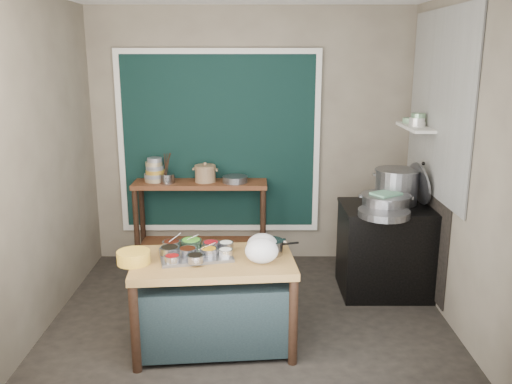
{
  "coord_description": "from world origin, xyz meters",
  "views": [
    {
      "loc": [
        0.05,
        -4.45,
        2.3
      ],
      "look_at": [
        0.06,
        0.25,
        1.1
      ],
      "focal_mm": 38.0,
      "sensor_mm": 36.0,
      "label": 1
    }
  ],
  "objects_px": {
    "back_counter": "(201,223)",
    "yellow_basin": "(134,257)",
    "ceramic_crock": "(205,174)",
    "prep_table": "(214,303)",
    "stove_block": "(387,251)",
    "condiment_tray": "(196,255)",
    "saucepan": "(270,247)",
    "steamer": "(386,202)",
    "stock_pot": "(396,186)",
    "utensil_cup": "(167,178)"
  },
  "relations": [
    {
      "from": "stove_block",
      "to": "ceramic_crock",
      "type": "distance_m",
      "value": 2.07
    },
    {
      "from": "saucepan",
      "to": "ceramic_crock",
      "type": "relative_size",
      "value": 0.9
    },
    {
      "from": "steamer",
      "to": "stove_block",
      "type": "bearing_deg",
      "value": 59.2
    },
    {
      "from": "utensil_cup",
      "to": "ceramic_crock",
      "type": "xyz_separation_m",
      "value": [
        0.41,
        0.06,
        0.03
      ]
    },
    {
      "from": "stove_block",
      "to": "stock_pot",
      "type": "bearing_deg",
      "value": 54.56
    },
    {
      "from": "yellow_basin",
      "to": "steamer",
      "type": "distance_m",
      "value": 2.37
    },
    {
      "from": "yellow_basin",
      "to": "saucepan",
      "type": "height_order",
      "value": "saucepan"
    },
    {
      "from": "stove_block",
      "to": "steamer",
      "type": "bearing_deg",
      "value": -120.8
    },
    {
      "from": "stove_block",
      "to": "ceramic_crock",
      "type": "bearing_deg",
      "value": 158.32
    },
    {
      "from": "prep_table",
      "to": "saucepan",
      "type": "relative_size",
      "value": 5.75
    },
    {
      "from": "back_counter",
      "to": "stove_block",
      "type": "relative_size",
      "value": 1.61
    },
    {
      "from": "prep_table",
      "to": "steamer",
      "type": "bearing_deg",
      "value": 25.41
    },
    {
      "from": "back_counter",
      "to": "utensil_cup",
      "type": "height_order",
      "value": "utensil_cup"
    },
    {
      "from": "saucepan",
      "to": "stock_pot",
      "type": "distance_m",
      "value": 1.65
    },
    {
      "from": "utensil_cup",
      "to": "ceramic_crock",
      "type": "height_order",
      "value": "ceramic_crock"
    },
    {
      "from": "condiment_tray",
      "to": "utensil_cup",
      "type": "distance_m",
      "value": 1.75
    },
    {
      "from": "stock_pot",
      "to": "steamer",
      "type": "bearing_deg",
      "value": -122.82
    },
    {
      "from": "stove_block",
      "to": "saucepan",
      "type": "distance_m",
      "value": 1.56
    },
    {
      "from": "back_counter",
      "to": "yellow_basin",
      "type": "height_order",
      "value": "back_counter"
    },
    {
      "from": "back_counter",
      "to": "yellow_basin",
      "type": "relative_size",
      "value": 5.74
    },
    {
      "from": "prep_table",
      "to": "stove_block",
      "type": "xyz_separation_m",
      "value": [
        1.63,
        1.05,
        0.05
      ]
    },
    {
      "from": "yellow_basin",
      "to": "condiment_tray",
      "type": "bearing_deg",
      "value": 17.37
    },
    {
      "from": "prep_table",
      "to": "yellow_basin",
      "type": "bearing_deg",
      "value": -176.51
    },
    {
      "from": "yellow_basin",
      "to": "utensil_cup",
      "type": "height_order",
      "value": "utensil_cup"
    },
    {
      "from": "steamer",
      "to": "prep_table",
      "type": "bearing_deg",
      "value": -149.58
    },
    {
      "from": "stove_block",
      "to": "stock_pot",
      "type": "relative_size",
      "value": 2.07
    },
    {
      "from": "prep_table",
      "to": "stove_block",
      "type": "height_order",
      "value": "stove_block"
    },
    {
      "from": "stock_pot",
      "to": "saucepan",
      "type": "bearing_deg",
      "value": -140.16
    },
    {
      "from": "utensil_cup",
      "to": "condiment_tray",
      "type": "bearing_deg",
      "value": -74.03
    },
    {
      "from": "stove_block",
      "to": "yellow_basin",
      "type": "relative_size",
      "value": 3.56
    },
    {
      "from": "saucepan",
      "to": "stock_pot",
      "type": "relative_size",
      "value": 0.5
    },
    {
      "from": "stove_block",
      "to": "steamer",
      "type": "relative_size",
      "value": 1.92
    },
    {
      "from": "stock_pot",
      "to": "utensil_cup",
      "type": "bearing_deg",
      "value": 166.1
    },
    {
      "from": "saucepan",
      "to": "steamer",
      "type": "distance_m",
      "value": 1.37
    },
    {
      "from": "yellow_basin",
      "to": "utensil_cup",
      "type": "distance_m",
      "value": 1.82
    },
    {
      "from": "stock_pot",
      "to": "steamer",
      "type": "distance_m",
      "value": 0.3
    },
    {
      "from": "saucepan",
      "to": "stove_block",
      "type": "bearing_deg",
      "value": 21.09
    },
    {
      "from": "yellow_basin",
      "to": "utensil_cup",
      "type": "bearing_deg",
      "value": 90.67
    },
    {
      "from": "back_counter",
      "to": "stove_block",
      "type": "distance_m",
      "value": 2.04
    },
    {
      "from": "prep_table",
      "to": "stove_block",
      "type": "bearing_deg",
      "value": 27.72
    },
    {
      "from": "yellow_basin",
      "to": "ceramic_crock",
      "type": "xyz_separation_m",
      "value": [
        0.38,
        1.87,
        0.23
      ]
    },
    {
      "from": "prep_table",
      "to": "yellow_basin",
      "type": "xyz_separation_m",
      "value": [
        -0.6,
        -0.09,
        0.42
      ]
    },
    {
      "from": "prep_table",
      "to": "ceramic_crock",
      "type": "height_order",
      "value": "ceramic_crock"
    },
    {
      "from": "prep_table",
      "to": "yellow_basin",
      "type": "height_order",
      "value": "yellow_basin"
    },
    {
      "from": "condiment_tray",
      "to": "saucepan",
      "type": "relative_size",
      "value": 2.54
    },
    {
      "from": "back_counter",
      "to": "utensil_cup",
      "type": "bearing_deg",
      "value": -171.25
    },
    {
      "from": "yellow_basin",
      "to": "saucepan",
      "type": "relative_size",
      "value": 1.16
    },
    {
      "from": "yellow_basin",
      "to": "stock_pot",
      "type": "height_order",
      "value": "stock_pot"
    },
    {
      "from": "stove_block",
      "to": "yellow_basin",
      "type": "distance_m",
      "value": 2.53
    },
    {
      "from": "prep_table",
      "to": "condiment_tray",
      "type": "bearing_deg",
      "value": 154.83
    }
  ]
}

